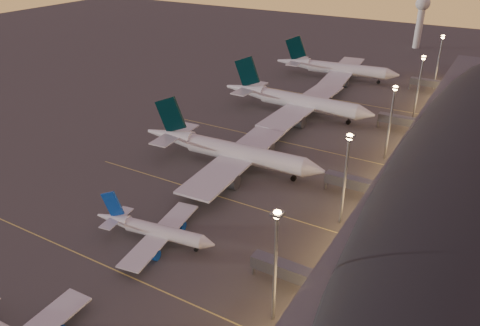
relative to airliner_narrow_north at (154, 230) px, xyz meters
name	(u,v)px	position (x,y,z in m)	size (l,w,h in m)	color
ground	(137,261)	(1.62, -8.59, -3.10)	(700.00, 700.00, 0.00)	#3C3A38
airliner_narrow_north	(154,230)	(0.00, 0.00, 0.00)	(33.55, 30.24, 11.99)	silver
airliner_wide_near	(230,151)	(-5.28, 44.99, 2.27)	(65.17, 59.39, 20.86)	silver
airliner_wide_mid	(296,101)	(-6.78, 100.59, 2.50)	(67.80, 61.55, 21.75)	silver
airliner_wide_far	(336,69)	(-9.91, 158.32, 2.18)	(64.06, 58.71, 20.49)	silver
terminal_building	(467,168)	(63.46, 63.88, 5.68)	(56.35, 255.00, 17.46)	#4D4C51
light_masts	(375,131)	(37.62, 56.41, 14.46)	(2.20, 217.20, 25.90)	slate
radar_tower	(421,13)	(11.62, 251.41, 18.77)	(9.00, 9.00, 32.50)	silver
lane_markings	(226,188)	(1.62, 31.41, -3.09)	(90.00, 180.36, 0.00)	#D8C659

